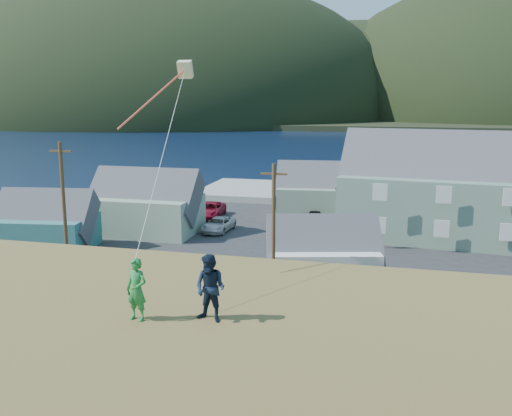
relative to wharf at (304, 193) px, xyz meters
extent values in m
plane|color=#0A1638|center=(6.00, -40.00, -0.45)|extent=(900.00, 900.00, 0.00)
cube|color=#4C3D19|center=(6.00, -42.00, -0.40)|extent=(110.00, 8.00, 0.10)
cube|color=#28282B|center=(6.00, -23.00, -0.39)|extent=(72.00, 36.00, 0.12)
cube|color=gray|center=(0.00, 0.00, 0.00)|extent=(26.00, 14.00, 0.90)
cube|color=black|center=(6.00, 290.00, 0.55)|extent=(900.00, 320.00, 2.00)
ellipsoid|color=black|center=(-214.00, 240.00, 1.55)|extent=(240.00, 216.00, 108.00)
ellipsoid|color=black|center=(-114.00, 220.00, 1.55)|extent=(260.00, 234.00, 143.00)
ellipsoid|color=black|center=(-14.00, 260.00, 1.55)|extent=(200.00, 180.00, 100.00)
cube|color=#326F75|center=(-16.52, -30.77, 1.06)|extent=(8.16, 6.60, 2.78)
cube|color=#47474C|center=(-16.52, -30.77, 3.20)|extent=(8.63, 6.52, 5.41)
cube|color=gray|center=(-11.09, -23.25, 1.38)|extent=(9.64, 6.43, 3.43)
cube|color=#47474C|center=(-11.09, -23.25, 3.95)|extent=(10.14, 6.18, 6.18)
cube|color=silver|center=(6.97, -34.58, 1.06)|extent=(7.99, 6.57, 2.79)
cube|color=#47474C|center=(6.97, -34.58, 3.15)|extent=(8.46, 6.64, 4.93)
cube|color=gray|center=(4.47, -12.10, 1.30)|extent=(10.81, 7.22, 3.26)
cube|color=#47474C|center=(4.47, -12.10, 3.84)|extent=(11.30, 7.21, 6.04)
cylinder|color=#47331E|center=(-9.65, -38.50, 4.51)|extent=(0.24, 0.24, 9.67)
cylinder|color=#47331E|center=(4.45, -38.50, 4.00)|extent=(0.24, 0.24, 8.67)
imported|color=navy|center=(8.94, -16.07, 0.40)|extent=(2.11, 4.60, 1.46)
imported|color=#222328|center=(2.45, -21.74, 0.32)|extent=(2.01, 4.57, 1.31)
imported|color=maroon|center=(-13.37, -20.72, 0.40)|extent=(2.08, 4.44, 1.47)
imported|color=navy|center=(7.62, -22.29, 0.35)|extent=(2.14, 4.20, 1.37)
imported|color=silver|center=(-4.62, -21.23, 0.32)|extent=(2.46, 4.83, 1.31)
imported|color=slate|center=(-12.86, -17.03, 0.35)|extent=(1.92, 4.28, 1.36)
imported|color=black|center=(3.63, -14.89, 0.32)|extent=(1.64, 3.88, 1.31)
imported|color=#9A999E|center=(-7.52, -22.22, 0.33)|extent=(1.63, 4.10, 1.33)
imported|color=maroon|center=(-7.42, -15.50, 0.45)|extent=(3.09, 5.83, 1.56)
imported|color=#227D36|center=(5.36, -58.64, 7.55)|extent=(0.64, 0.49, 1.59)
imported|color=#121E32|center=(7.16, -58.24, 7.60)|extent=(0.95, 0.81, 1.71)
cube|color=beige|center=(4.67, -53.13, 13.12)|extent=(0.47, 0.45, 0.60)
cylinder|color=#FB5E42|center=(4.07, -54.38, 12.22)|extent=(0.06, 0.06, 3.31)
cylinder|color=white|center=(5.02, -55.89, 10.73)|extent=(0.02, 0.02, 7.32)
camera|label=1|loc=(11.55, -71.02, 12.32)|focal=40.00mm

